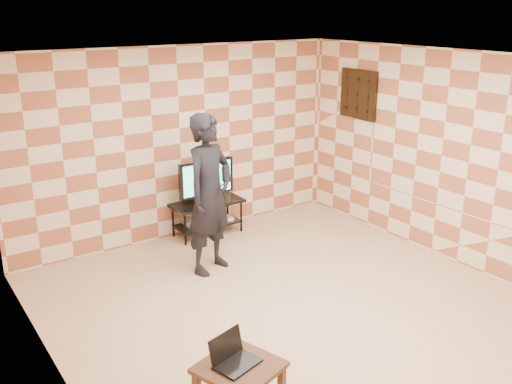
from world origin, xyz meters
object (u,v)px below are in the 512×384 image
at_px(tv_stand, 207,210).
at_px(side_table, 239,375).
at_px(person, 210,194).
at_px(tv, 206,179).

distance_m(tv_stand, side_table, 3.97).
xyz_separation_m(tv_stand, person, (-0.54, -1.04, 0.63)).
bearing_deg(tv, side_table, -115.81).
xyz_separation_m(side_table, person, (1.19, 2.53, 0.59)).
bearing_deg(person, side_table, -137.02).
bearing_deg(tv_stand, tv, -90.11).
height_order(tv_stand, side_table, same).
bearing_deg(person, tv, 40.76).
height_order(tv_stand, person, person).
height_order(side_table, person, person).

